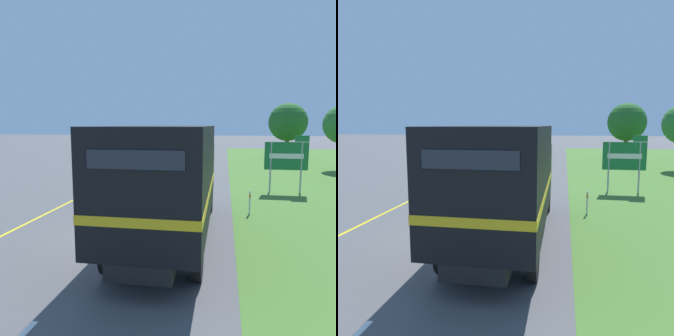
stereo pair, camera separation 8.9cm
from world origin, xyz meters
TOP-DOWN VIEW (x-y plane):
  - ground_plane at (0.00, 0.00)m, footprint 200.00×200.00m
  - edge_line_yellow at (-3.70, 12.88)m, footprint 0.12×55.62m
  - centre_dash_near at (0.00, 0.42)m, footprint 0.12×2.60m
  - centre_dash_mid_a at (0.00, 7.02)m, footprint 0.12×2.60m
  - centre_dash_mid_b at (0.00, 13.62)m, footprint 0.12×2.60m
  - centre_dash_far at (0.00, 20.22)m, footprint 0.12×2.60m
  - centre_dash_farthest at (0.00, 26.82)m, footprint 0.12×2.60m
  - horse_trailer_truck at (1.72, -0.28)m, footprint 2.49×8.41m
  - lead_car_white at (-1.78, 15.23)m, footprint 1.80×4.40m
  - highway_sign at (6.57, 7.86)m, footprint 2.20×0.09m
  - roadside_tree_far at (9.72, 25.62)m, footprint 3.89×3.89m
  - delineator_post at (4.38, 3.19)m, footprint 0.08×0.08m

SIDE VIEW (x-z plane):
  - ground_plane at x=0.00m, z-range 0.00..0.00m
  - edge_line_yellow at x=-3.70m, z-range 0.00..0.01m
  - centre_dash_near at x=0.00m, z-range 0.00..0.01m
  - centre_dash_mid_a at x=0.00m, z-range 0.00..0.01m
  - centre_dash_mid_b at x=0.00m, z-range 0.00..0.01m
  - centre_dash_far at x=0.00m, z-range 0.00..0.01m
  - centre_dash_farthest at x=0.00m, z-range 0.00..0.01m
  - delineator_post at x=4.38m, z-range 0.03..0.98m
  - lead_car_white at x=-1.78m, z-range 0.02..1.81m
  - highway_sign at x=6.57m, z-range 0.38..3.40m
  - horse_trailer_truck at x=1.72m, z-range 0.21..3.74m
  - roadside_tree_far at x=9.72m, z-range 0.92..6.70m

